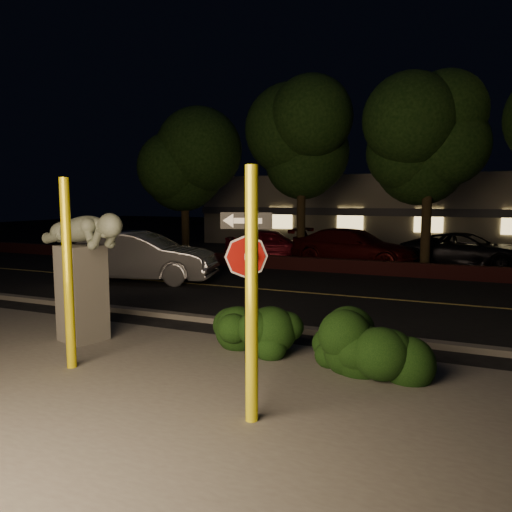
{
  "coord_description": "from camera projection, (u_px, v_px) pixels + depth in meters",
  "views": [
    {
      "loc": [
        4.16,
        -6.6,
        2.75
      ],
      "look_at": [
        0.21,
        2.38,
        1.6
      ],
      "focal_mm": 35.0,
      "sensor_mm": 36.0,
      "label": 1
    }
  ],
  "objects": [
    {
      "name": "ground",
      "position": [
        340.0,
        278.0,
        17.07
      ],
      "size": [
        90.0,
        90.0,
        0.0
      ],
      "primitive_type": "plane",
      "color": "black",
      "rests_on": "ground"
    },
    {
      "name": "patio",
      "position": [
        147.0,
        392.0,
        7.07
      ],
      "size": [
        14.0,
        6.0,
        0.02
      ],
      "primitive_type": "cube",
      "color": "#4C4944",
      "rests_on": "ground"
    },
    {
      "name": "road",
      "position": [
        314.0,
        294.0,
        14.35
      ],
      "size": [
        80.0,
        8.0,
        0.01
      ],
      "primitive_type": "cube",
      "color": "black",
      "rests_on": "ground"
    },
    {
      "name": "lane_marking",
      "position": [
        314.0,
        293.0,
        14.34
      ],
      "size": [
        80.0,
        0.12,
        0.0
      ],
      "primitive_type": "cube",
      "color": "gold",
      "rests_on": "road"
    },
    {
      "name": "curb",
      "position": [
        257.0,
        325.0,
        10.61
      ],
      "size": [
        80.0,
        0.25,
        0.12
      ],
      "primitive_type": "cube",
      "color": "#4C4944",
      "rests_on": "ground"
    },
    {
      "name": "brick_wall",
      "position": [
        349.0,
        266.0,
        18.23
      ],
      "size": [
        40.0,
        0.35,
        0.5
      ],
      "primitive_type": "cube",
      "color": "#3F1414",
      "rests_on": "ground"
    },
    {
      "name": "parking_lot",
      "position": [
        377.0,
        256.0,
        23.44
      ],
      "size": [
        40.0,
        12.0,
        0.01
      ],
      "primitive_type": "cube",
      "color": "black",
      "rests_on": "ground"
    },
    {
      "name": "building",
      "position": [
        402.0,
        210.0,
        30.47
      ],
      "size": [
        22.0,
        10.2,
        4.0
      ],
      "color": "gray",
      "rests_on": "ground"
    },
    {
      "name": "tree_far_a",
      "position": [
        184.0,
        140.0,
        22.38
      ],
      "size": [
        4.6,
        4.6,
        7.43
      ],
      "color": "black",
      "rests_on": "ground"
    },
    {
      "name": "tree_far_b",
      "position": [
        302.0,
        116.0,
        20.28
      ],
      "size": [
        5.2,
        5.2,
        8.41
      ],
      "color": "black",
      "rests_on": "ground"
    },
    {
      "name": "tree_far_c",
      "position": [
        430.0,
        116.0,
        17.96
      ],
      "size": [
        4.8,
        4.8,
        7.84
      ],
      "color": "black",
      "rests_on": "ground"
    },
    {
      "name": "yellow_pole_left",
      "position": [
        68.0,
        275.0,
        7.9
      ],
      "size": [
        0.15,
        0.15,
        3.06
      ],
      "primitive_type": "cylinder",
      "color": "yellow",
      "rests_on": "ground"
    },
    {
      "name": "yellow_pole_right",
      "position": [
        252.0,
        297.0,
        5.97
      ],
      "size": [
        0.16,
        0.16,
        3.13
      ],
      "primitive_type": "cylinder",
      "color": "#FFF014",
      "rests_on": "ground"
    },
    {
      "name": "signpost",
      "position": [
        246.0,
        257.0,
        8.1
      ],
      "size": [
        0.84,
        0.22,
        2.51
      ],
      "rotation": [
        0.0,
        0.0,
        0.23
      ],
      "color": "black",
      "rests_on": "ground"
    },
    {
      "name": "sculpture",
      "position": [
        82.0,
        262.0,
        9.43
      ],
      "size": [
        2.31,
        1.2,
        2.48
      ],
      "rotation": [
        0.0,
        0.0,
        -0.29
      ],
      "color": "#4C4944",
      "rests_on": "ground"
    },
    {
      "name": "hedge_center",
      "position": [
        255.0,
        323.0,
        8.91
      ],
      "size": [
        2.16,
        1.4,
        1.03
      ],
      "primitive_type": "ellipsoid",
      "rotation": [
        0.0,
        0.0,
        0.26
      ],
      "color": "black",
      "rests_on": "ground"
    },
    {
      "name": "hedge_right",
      "position": [
        330.0,
        334.0,
        8.17
      ],
      "size": [
        1.73,
        1.12,
        1.05
      ],
      "primitive_type": "ellipsoid",
      "rotation": [
        0.0,
        0.0,
        0.17
      ],
      "color": "black",
      "rests_on": "ground"
    },
    {
      "name": "hedge_far_right",
      "position": [
        377.0,
        350.0,
        7.38
      ],
      "size": [
        1.68,
        1.3,
        1.02
      ],
      "primitive_type": "ellipsoid",
      "rotation": [
        0.0,
        0.0,
        -0.29
      ],
      "color": "black",
      "rests_on": "ground"
    },
    {
      "name": "silver_sedan",
      "position": [
        140.0,
        257.0,
        16.35
      ],
      "size": [
        5.24,
        2.93,
        1.64
      ],
      "primitive_type": "imported",
      "rotation": [
        0.0,
        0.0,
        1.83
      ],
      "color": "#B4B4B9",
      "rests_on": "ground"
    },
    {
      "name": "parked_car_red",
      "position": [
        271.0,
        244.0,
        22.27
      ],
      "size": [
        4.35,
        2.66,
        1.38
      ],
      "primitive_type": "imported",
      "rotation": [
        0.0,
        0.0,
        1.84
      ],
      "color": "maroon",
      "rests_on": "ground"
    },
    {
      "name": "parked_car_darkred",
      "position": [
        354.0,
        248.0,
        20.1
      ],
      "size": [
        5.44,
        2.9,
        1.5
      ],
      "primitive_type": "imported",
      "rotation": [
        0.0,
        0.0,
        1.41
      ],
      "color": "#430A09",
      "rests_on": "ground"
    },
    {
      "name": "parked_car_dark",
      "position": [
        467.0,
        251.0,
        19.58
      ],
      "size": [
        5.25,
        3.07,
        1.37
      ],
      "primitive_type": "imported",
      "rotation": [
        0.0,
        0.0,
        1.4
      ],
      "color": "black",
      "rests_on": "ground"
    }
  ]
}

